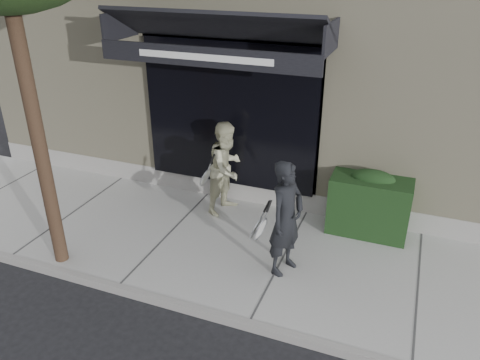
% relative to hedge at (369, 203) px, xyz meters
% --- Properties ---
extents(ground, '(80.00, 80.00, 0.00)m').
position_rel_hedge_xyz_m(ground, '(-1.10, -1.25, -0.66)').
color(ground, black).
rests_on(ground, ground).
extents(sidewalk, '(20.00, 3.00, 0.12)m').
position_rel_hedge_xyz_m(sidewalk, '(-1.10, -1.25, -0.60)').
color(sidewalk, '#9F9F9A').
rests_on(sidewalk, ground).
extents(curb, '(20.00, 0.10, 0.14)m').
position_rel_hedge_xyz_m(curb, '(-1.10, -2.80, -0.59)').
color(curb, gray).
rests_on(curb, ground).
extents(building_facade, '(14.30, 8.04, 5.64)m').
position_rel_hedge_xyz_m(building_facade, '(-1.11, 3.71, 2.08)').
color(building_facade, '#BDB390').
rests_on(building_facade, ground).
extents(hedge, '(1.30, 0.70, 1.14)m').
position_rel_hedge_xyz_m(hedge, '(0.00, 0.00, 0.00)').
color(hedge, black).
rests_on(hedge, sidewalk).
extents(pedestrian_front, '(0.76, 0.86, 1.75)m').
position_rel_hedge_xyz_m(pedestrian_front, '(-1.01, -1.55, 0.34)').
color(pedestrian_front, black).
rests_on(pedestrian_front, sidewalk).
extents(pedestrian_back, '(0.86, 0.98, 1.70)m').
position_rel_hedge_xyz_m(pedestrian_back, '(-2.50, -0.17, 0.31)').
color(pedestrian_back, '#B8B793').
rests_on(pedestrian_back, sidewalk).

